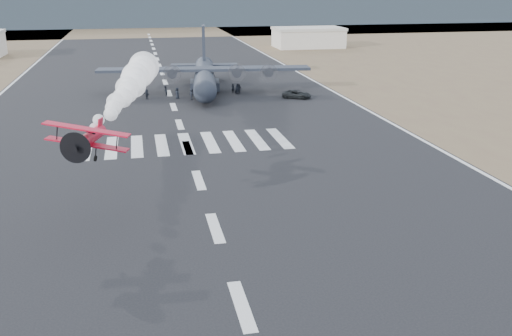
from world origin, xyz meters
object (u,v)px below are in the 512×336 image
object	(u,v)px
hangar_right	(308,37)
support_vehicle	(297,94)
crew_e	(177,93)
aerobatic_biplane	(88,138)
crew_f	(147,94)
crew_b	(165,91)
crew_h	(238,89)
crew_g	(237,90)
crew_a	(233,88)
crew_c	(192,94)
crew_d	(239,89)
transport_aircraft	(205,75)

from	to	relation	value
hangar_right	support_vehicle	distance (m)	79.24
crew_e	aerobatic_biplane	bearing A→B (deg)	-48.96
crew_f	crew_b	bearing A→B (deg)	90.21
crew_f	crew_h	world-z (taller)	crew_h
hangar_right	crew_g	world-z (taller)	hangar_right
crew_a	crew_f	bearing A→B (deg)	37.17
aerobatic_biplane	crew_h	size ratio (longest dim) A/B	3.71
hangar_right	crew_c	bearing A→B (deg)	-120.32
crew_b	crew_g	distance (m)	12.50
support_vehicle	crew_f	size ratio (longest dim) A/B	2.89
crew_b	crew_e	bearing A→B (deg)	47.56
aerobatic_biplane	crew_h	xyz separation A→B (m)	(21.58, 53.08, -6.28)
crew_d	crew_g	bearing A→B (deg)	110.14
hangar_right	transport_aircraft	xyz separation A→B (m)	(-39.35, -64.98, -0.19)
hangar_right	aerobatic_biplane	size ratio (longest dim) A/B	2.97
crew_e	crew_c	bearing A→B (deg)	22.23
crew_b	crew_d	world-z (taller)	crew_b
crew_g	crew_h	size ratio (longest dim) A/B	0.97
crew_e	transport_aircraft	bearing A→B (deg)	101.85
crew_f	crew_e	bearing A→B (deg)	45.95
crew_d	crew_g	xyz separation A→B (m)	(-0.76, -1.43, 0.08)
transport_aircraft	crew_b	distance (m)	8.26
crew_b	support_vehicle	bearing A→B (deg)	89.81
crew_d	crew_e	xyz separation A→B (m)	(-11.26, -2.45, 0.12)
transport_aircraft	crew_g	size ratio (longest dim) A/B	21.07
support_vehicle	crew_f	world-z (taller)	crew_f
crew_d	crew_h	bearing A→B (deg)	103.95
support_vehicle	crew_g	world-z (taller)	crew_g
crew_b	crew_f	bearing A→B (deg)	-34.25
crew_e	crew_h	bearing A→B (deg)	62.59
transport_aircraft	crew_e	xyz separation A→B (m)	(-5.54, -6.37, -1.87)
aerobatic_biplane	crew_b	xyz separation A→B (m)	(8.90, 54.37, -6.35)
hangar_right	crew_h	distance (m)	77.38
crew_f	crew_g	size ratio (longest dim) A/B	0.94
crew_h	crew_b	bearing A→B (deg)	-133.92
support_vehicle	crew_d	bearing A→B (deg)	84.08
crew_b	crew_c	size ratio (longest dim) A/B	0.91
crew_d	crew_c	bearing A→B (deg)	71.37
crew_a	crew_c	xyz separation A→B (m)	(-7.88, -4.64, 0.09)
crew_f	support_vehicle	bearing A→B (deg)	42.09
crew_e	crew_h	xyz separation A→B (m)	(10.87, 1.87, -0.02)
crew_e	crew_g	bearing A→B (deg)	58.37
crew_d	crew_h	size ratio (longest dim) A/B	0.88
crew_f	crew_a	bearing A→B (deg)	62.08
support_vehicle	crew_h	distance (m)	10.91
crew_c	crew_b	bearing A→B (deg)	3.39
transport_aircraft	hangar_right	bearing A→B (deg)	65.45
support_vehicle	crew_f	bearing A→B (deg)	109.66
crew_b	crew_g	world-z (taller)	crew_g
crew_b	crew_f	size ratio (longest dim) A/B	1.01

